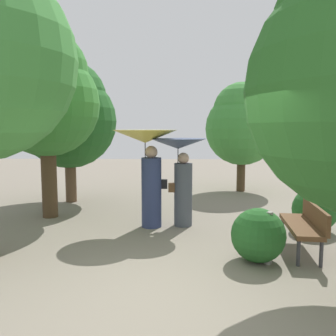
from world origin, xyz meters
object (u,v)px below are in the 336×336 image
(person_left, at_px, (148,157))
(park_bench, at_px, (305,223))
(tree_mid_left, at_px, (46,94))
(tree_far_back, at_px, (69,114))
(person_right, at_px, (180,164))
(tree_mid_right, at_px, (242,123))
(path_marker_post, at_px, (269,238))

(person_left, height_order, park_bench, person_left)
(tree_mid_left, height_order, tree_far_back, tree_mid_left)
(person_left, relative_size, person_right, 1.10)
(person_right, distance_m, tree_mid_left, 3.57)
(person_right, bearing_deg, tree_mid_left, 69.21)
(person_right, relative_size, tree_far_back, 0.47)
(tree_far_back, bearing_deg, tree_mid_right, 19.69)
(park_bench, relative_size, tree_mid_right, 0.42)
(person_left, bearing_deg, path_marker_post, -143.24)
(person_left, distance_m, tree_mid_right, 5.32)
(person_right, height_order, tree_far_back, tree_far_back)
(person_right, xyz_separation_m, tree_far_back, (-3.16, 2.46, 1.18))
(person_left, bearing_deg, tree_mid_left, 63.48)
(tree_mid_left, relative_size, path_marker_post, 5.25)
(tree_mid_left, xyz_separation_m, tree_far_back, (-0.03, 1.78, -0.39))
(tree_mid_right, bearing_deg, tree_far_back, -160.31)
(person_right, relative_size, tree_mid_right, 0.52)
(person_right, height_order, tree_mid_right, tree_mid_right)
(tree_mid_left, height_order, tree_mid_right, tree_mid_left)
(person_right, relative_size, park_bench, 1.24)
(park_bench, distance_m, tree_mid_right, 6.22)
(person_left, xyz_separation_m, path_marker_post, (2.08, -2.06, -1.12))
(park_bench, xyz_separation_m, tree_far_back, (-5.32, 4.08, 2.04))
(person_left, bearing_deg, tree_mid_right, -40.66)
(person_left, xyz_separation_m, park_bench, (2.85, -1.50, -1.03))
(park_bench, xyz_separation_m, path_marker_post, (-0.77, -0.56, -0.09))
(person_left, bearing_deg, person_right, -89.55)
(tree_mid_right, bearing_deg, park_bench, -89.44)
(park_bench, bearing_deg, person_left, -111.71)
(tree_far_back, bearing_deg, path_marker_post, -45.53)
(person_right, bearing_deg, tree_mid_right, -34.32)
(park_bench, height_order, tree_mid_right, tree_mid_right)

